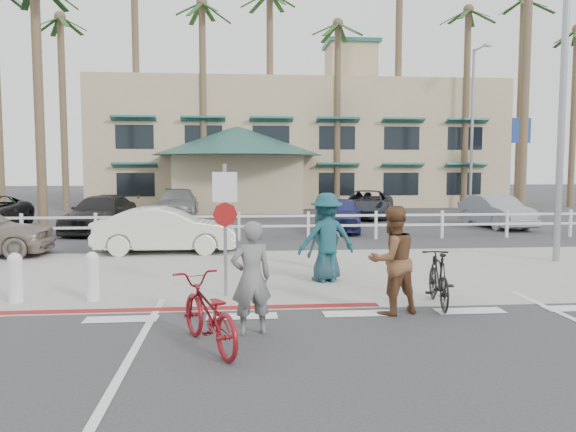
{
  "coord_description": "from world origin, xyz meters",
  "views": [
    {
      "loc": [
        -2.07,
        -8.75,
        2.54
      ],
      "look_at": [
        -0.99,
        3.07,
        1.5
      ],
      "focal_mm": 35.0,
      "sensor_mm": 36.0,
      "label": 1
    }
  ],
  "objects": [
    {
      "name": "ground",
      "position": [
        0.0,
        0.0,
        0.0
      ],
      "size": [
        140.0,
        140.0,
        0.0
      ],
      "primitive_type": "plane",
      "color": "#333335"
    },
    {
      "name": "bike_path",
      "position": [
        0.0,
        -2.0,
        0.0
      ],
      "size": [
        12.0,
        16.0,
        0.01
      ],
      "primitive_type": "cube",
      "color": "#333335",
      "rests_on": "ground"
    },
    {
      "name": "sidewalk_plaza",
      "position": [
        0.0,
        4.5,
        0.01
      ],
      "size": [
        22.0,
        7.0,
        0.01
      ],
      "primitive_type": "cube",
      "color": "gray",
      "rests_on": "ground"
    },
    {
      "name": "cross_street",
      "position": [
        0.0,
        8.5,
        0.0
      ],
      "size": [
        40.0,
        5.0,
        0.01
      ],
      "primitive_type": "cube",
      "color": "#333335",
      "rests_on": "ground"
    },
    {
      "name": "parking_lot",
      "position": [
        0.0,
        18.0,
        0.0
      ],
      "size": [
        50.0,
        16.0,
        0.01
      ],
      "primitive_type": "cube",
      "color": "#333335",
      "rests_on": "ground"
    },
    {
      "name": "curb_red",
      "position": [
        -3.0,
        1.2,
        0.01
      ],
      "size": [
        7.0,
        0.25,
        0.02
      ],
      "primitive_type": "cube",
      "color": "maroon",
      "rests_on": "ground"
    },
    {
      "name": "rail_fence",
      "position": [
        0.5,
        10.5,
        0.5
      ],
      "size": [
        29.4,
        0.16,
        1.0
      ],
      "primitive_type": null,
      "color": "silver",
      "rests_on": "ground"
    },
    {
      "name": "building",
      "position": [
        2.0,
        31.0,
        5.65
      ],
      "size": [
        28.0,
        16.0,
        11.3
      ],
      "primitive_type": null,
      "color": "tan",
      "rests_on": "ground"
    },
    {
      "name": "sign_post",
      "position": [
        -2.3,
        2.2,
        1.45
      ],
      "size": [
        0.5,
        0.1,
        2.9
      ],
      "primitive_type": null,
      "color": "gray",
      "rests_on": "ground"
    },
    {
      "name": "bollard_0",
      "position": [
        -4.8,
        2.0,
        0.47
      ],
      "size": [
        0.26,
        0.26,
        0.95
      ],
      "primitive_type": null,
      "color": "silver",
      "rests_on": "ground"
    },
    {
      "name": "bollard_1",
      "position": [
        -6.2,
        2.0,
        0.47
      ],
      "size": [
        0.26,
        0.26,
        0.95
      ],
      "primitive_type": null,
      "color": "silver",
      "rests_on": "ground"
    },
    {
      "name": "streetlight_0",
      "position": [
        6.5,
        5.5,
        4.5
      ],
      "size": [
        0.6,
        2.0,
        9.0
      ],
      "primitive_type": null,
      "color": "gray",
      "rests_on": "ground"
    },
    {
      "name": "streetlight_1",
      "position": [
        12.0,
        24.0,
        4.75
      ],
      "size": [
        0.6,
        2.0,
        9.5
      ],
      "primitive_type": null,
      "color": "gray",
      "rests_on": "ground"
    },
    {
      "name": "info_sign",
      "position": [
        14.0,
        22.0,
        2.8
      ],
      "size": [
        1.2,
        0.16,
        5.6
      ],
      "primitive_type": null,
      "color": "navy",
      "rests_on": "ground"
    },
    {
      "name": "palm_1",
      "position": [
        -12.0,
        25.0,
        6.5
      ],
      "size": [
        4.0,
        4.0,
        13.0
      ],
      "primitive_type": null,
      "color": "#1B441A",
      "rests_on": "ground"
    },
    {
      "name": "palm_2",
      "position": [
        -8.0,
        26.0,
        8.0
      ],
      "size": [
        4.0,
        4.0,
        16.0
      ],
      "primitive_type": null,
      "color": "#1B441A",
      "rests_on": "ground"
    },
    {
      "name": "palm_3",
      "position": [
        -4.0,
        25.0,
        7.0
      ],
      "size": [
        4.0,
        4.0,
        14.0
      ],
      "primitive_type": null,
      "color": "#1B441A",
      "rests_on": "ground"
    },
    {
      "name": "palm_4",
      "position": [
        0.0,
        26.0,
        7.5
      ],
      "size": [
        4.0,
        4.0,
        15.0
      ],
      "primitive_type": null,
      "color": "#1B441A",
      "rests_on": "ground"
    },
    {
      "name": "palm_5",
      "position": [
        4.0,
        25.0,
        6.5
      ],
      "size": [
        4.0,
        4.0,
        13.0
      ],
      "primitive_type": null,
      "color": "#1B441A",
      "rests_on": "ground"
    },
    {
      "name": "palm_6",
      "position": [
        8.0,
        26.0,
        8.5
      ],
      "size": [
        4.0,
        4.0,
        17.0
      ],
      "primitive_type": null,
      "color": "#1B441A",
      "rests_on": "ground"
    },
    {
      "name": "palm_7",
      "position": [
        12.0,
        25.0,
        7.0
      ],
      "size": [
        4.0,
        4.0,
        14.0
      ],
      "primitive_type": null,
      "color": "#1B441A",
      "rests_on": "ground"
    },
    {
      "name": "palm_8",
      "position": [
        16.0,
        26.0,
        7.5
      ],
      "size": [
        4.0,
        4.0,
        15.0
      ],
      "primitive_type": null,
      "color": "#1B441A",
      "rests_on": "ground"
    },
    {
      "name": "palm_9",
      "position": [
        19.0,
        25.0,
        6.5
      ],
      "size": [
        4.0,
        4.0,
        13.0
      ],
      "primitive_type": null,
      "color": "#1B441A",
      "rests_on": "ground"
    },
    {
      "name": "palm_10",
      "position": [
        -10.0,
        15.0,
        6.0
      ],
      "size": [
        4.0,
        4.0,
        12.0
      ],
      "primitive_type": null,
      "color": "#1B441A",
      "rests_on": "ground"
    },
    {
      "name": "palm_11",
      "position": [
        11.0,
        16.0,
        7.0
      ],
      "size": [
        4.0,
        4.0,
        14.0
      ],
      "primitive_type": null,
      "color": "#1B441A",
      "rests_on": "ground"
    },
    {
      "name": "bike_red",
      "position": [
        -2.48,
        -1.0,
        0.51
      ],
      "size": [
        1.39,
        2.04,
        1.02
      ],
      "primitive_type": "imported",
      "rotation": [
        0.0,
        0.0,
        3.55
      ],
      "color": "maroon",
      "rests_on": "ground"
    },
    {
      "name": "rider_red",
      "position": [
        -1.86,
        -0.4,
        0.87
      ],
      "size": [
        0.72,
        0.56,
        1.74
      ],
      "primitive_type": "imported",
      "rotation": [
        0.0,
        0.0,
        3.39
      ],
      "color": "slate",
      "rests_on": "ground"
    },
    {
      "name": "bike_black",
      "position": [
        1.58,
        1.04,
        0.51
      ],
      "size": [
        0.74,
        1.76,
        1.02
      ],
      "primitive_type": "imported",
      "rotation": [
        0.0,
        0.0,
        2.99
      ],
      "color": "black",
      "rests_on": "ground"
    },
    {
      "name": "rider_black",
      "position": [
        0.59,
        0.59,
        0.94
      ],
      "size": [
        1.09,
        0.97,
        1.88
      ],
      "primitive_type": "imported",
      "rotation": [
        0.0,
        0.0,
        3.47
      ],
      "color": "brown",
      "rests_on": "ground"
    },
    {
      "name": "pedestrian_a",
      "position": [
        -0.11,
        3.36,
        0.99
      ],
      "size": [
        1.38,
        0.93,
        1.98
      ],
      "primitive_type": "imported",
      "rotation": [
        0.0,
        0.0,
        3.3
      ],
      "color": "#154650",
      "rests_on": "ground"
    },
    {
      "name": "pedestrian_child",
      "position": [
        0.17,
        4.86,
        0.66
      ],
      "size": [
        0.82,
        0.46,
        1.33
      ],
      "primitive_type": "imported",
      "rotation": [
        0.0,
        0.0,
        2.95
      ],
      "color": "#A39D95",
      "rests_on": "ground"
    },
    {
      "name": "pedestrian_b",
      "position": [
        -0.11,
        3.46,
        0.89
      ],
      "size": [
        1.04,
        0.96,
        1.78
      ],
      "primitive_type": "imported",
      "rotation": [
        0.0,
        0.0,
        3.75
      ],
      "color": "#19343C",
      "rests_on": "ground"
    },
    {
      "name": "car_white_sedan",
      "position": [
        -4.16,
        7.96,
        0.68
      ],
      "size": [
        4.13,
        1.46,
        1.36
      ],
      "primitive_type": "imported",
      "rotation": [
        0.0,
        0.0,
        1.58
      ],
      "color": "silver",
      "rests_on": "ground"
    },
    {
      "name": "lot_car_1",
      "position": [
        -7.36,
        13.66,
        0.7
      ],
      "size": [
        2.51,
        5.03,
        1.4
      ],
      "primitive_type": "imported",
      "rotation": [
        0.0,
        0.0,
        -0.12
      ],
      "color": "black",
      "rests_on": "ground"
    },
    {
      "name": "lot_car_2",
      "position": [
        2.03,
        13.06,
        0.67
      ],
      "size": [
        2.4,
        4.2,
        1.35
      ],
      "primitive_type": "imported",
      "rotation": [
        0.0,
        0.0,
        -0.22
      ],
      "color": "navy",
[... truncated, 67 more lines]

